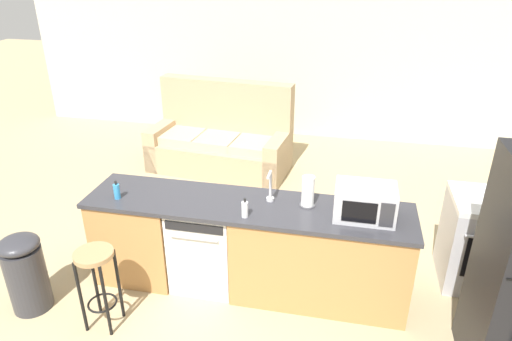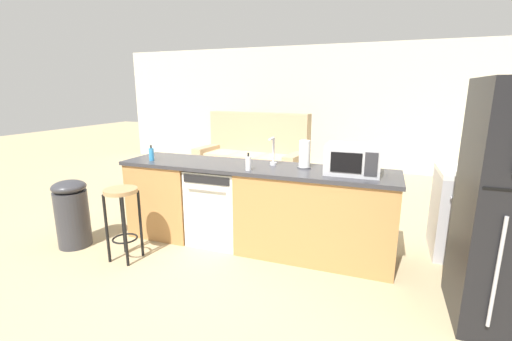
% 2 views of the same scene
% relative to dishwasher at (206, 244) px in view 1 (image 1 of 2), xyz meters
% --- Properties ---
extents(ground_plane, '(24.00, 24.00, 0.00)m').
position_rel_dishwasher_xyz_m(ground_plane, '(0.25, 0.00, -0.42)').
color(ground_plane, tan).
extents(wall_back, '(10.00, 0.06, 2.60)m').
position_rel_dishwasher_xyz_m(wall_back, '(0.55, 4.20, 0.88)').
color(wall_back, beige).
rests_on(wall_back, ground_plane).
extents(kitchen_counter, '(2.94, 0.66, 0.90)m').
position_rel_dishwasher_xyz_m(kitchen_counter, '(0.49, 0.00, -0.00)').
color(kitchen_counter, '#B77F47').
rests_on(kitchen_counter, ground_plane).
extents(dishwasher, '(0.58, 0.61, 0.84)m').
position_rel_dishwasher_xyz_m(dishwasher, '(0.00, 0.00, 0.00)').
color(dishwasher, white).
rests_on(dishwasher, ground_plane).
extents(stove_range, '(0.76, 0.68, 0.90)m').
position_rel_dishwasher_xyz_m(stove_range, '(2.60, 0.55, 0.03)').
color(stove_range, '#B7B7BC').
rests_on(stove_range, ground_plane).
extents(microwave, '(0.50, 0.37, 0.28)m').
position_rel_dishwasher_xyz_m(microwave, '(1.41, -0.00, 0.62)').
color(microwave, '#B7B7BC').
rests_on(microwave, kitchen_counter).
extents(sink_faucet, '(0.07, 0.18, 0.30)m').
position_rel_dishwasher_xyz_m(sink_faucet, '(0.59, 0.09, 0.61)').
color(sink_faucet, silver).
rests_on(sink_faucet, kitchen_counter).
extents(paper_towel_roll, '(0.14, 0.14, 0.28)m').
position_rel_dishwasher_xyz_m(paper_towel_roll, '(0.93, 0.08, 0.62)').
color(paper_towel_roll, '#4C4C51').
rests_on(paper_towel_roll, kitchen_counter).
extents(soap_bottle, '(0.06, 0.06, 0.18)m').
position_rel_dishwasher_xyz_m(soap_bottle, '(0.43, -0.21, 0.55)').
color(soap_bottle, silver).
rests_on(soap_bottle, kitchen_counter).
extents(dish_soap_bottle, '(0.06, 0.06, 0.18)m').
position_rel_dishwasher_xyz_m(dish_soap_bottle, '(-0.77, -0.14, 0.55)').
color(dish_soap_bottle, '#338CCC').
rests_on(dish_soap_bottle, kitchen_counter).
extents(bar_stool, '(0.32, 0.32, 0.74)m').
position_rel_dishwasher_xyz_m(bar_stool, '(-0.69, -0.75, 0.11)').
color(bar_stool, tan).
rests_on(bar_stool, ground_plane).
extents(trash_bin, '(0.35, 0.35, 0.74)m').
position_rel_dishwasher_xyz_m(trash_bin, '(-1.44, -0.69, -0.04)').
color(trash_bin, '#333338').
rests_on(trash_bin, ground_plane).
extents(couch, '(2.08, 1.10, 1.27)m').
position_rel_dishwasher_xyz_m(couch, '(-0.59, 2.60, -0.03)').
color(couch, tan).
rests_on(couch, ground_plane).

